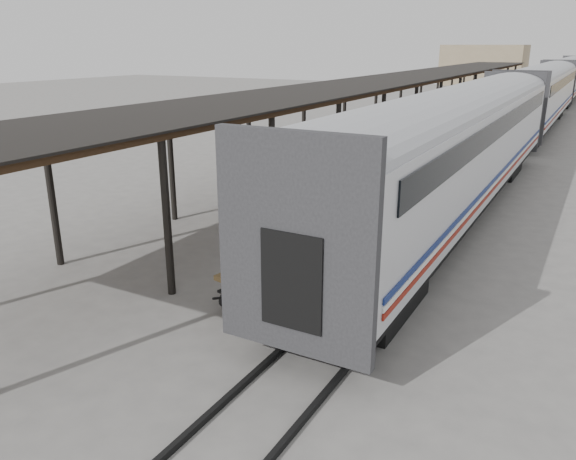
% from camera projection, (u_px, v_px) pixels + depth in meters
% --- Properties ---
extents(ground, '(160.00, 160.00, 0.00)m').
position_uv_depth(ground, '(259.00, 276.00, 15.21)').
color(ground, slate).
rests_on(ground, ground).
extents(train, '(3.45, 76.01, 4.01)m').
position_uv_depth(train, '(541.00, 92.00, 40.92)').
color(train, silver).
rests_on(train, ground).
extents(canopy, '(4.90, 64.30, 4.15)m').
position_uv_depth(canopy, '(413.00, 78.00, 35.43)').
color(canopy, '#422B19').
rests_on(canopy, ground).
extents(rails, '(1.54, 150.00, 0.12)m').
position_uv_depth(rails, '(536.00, 128.00, 41.92)').
color(rails, black).
rests_on(rails, ground).
extents(building_left, '(12.00, 8.00, 6.00)m').
position_uv_depth(building_left, '(484.00, 65.00, 86.91)').
color(building_left, tan).
rests_on(building_left, ground).
extents(baggage_cart, '(1.71, 2.60, 0.86)m').
position_uv_depth(baggage_cart, '(268.00, 275.00, 13.61)').
color(baggage_cart, brown).
rests_on(baggage_cart, ground).
extents(suitcase_stack, '(1.39, 1.15, 0.44)m').
position_uv_depth(suitcase_stack, '(273.00, 256.00, 13.82)').
color(suitcase_stack, '#38373A').
rests_on(suitcase_stack, baggage_cart).
extents(luggage_tug, '(0.97, 1.50, 1.28)m').
position_uv_depth(luggage_tug, '(395.00, 156.00, 28.52)').
color(luggage_tug, maroon).
rests_on(luggage_tug, ground).
extents(porter, '(0.52, 0.73, 1.88)m').
position_uv_depth(porter, '(261.00, 240.00, 12.61)').
color(porter, navy).
rests_on(porter, baggage_cart).
extents(pedestrian, '(1.10, 0.48, 1.85)m').
position_uv_depth(pedestrian, '(374.00, 158.00, 26.23)').
color(pedestrian, black).
rests_on(pedestrian, ground).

